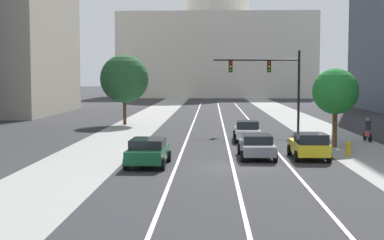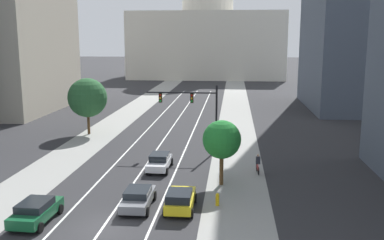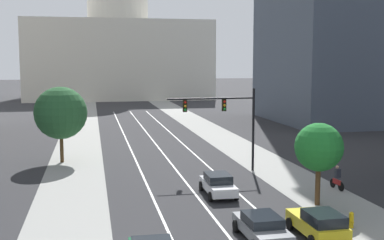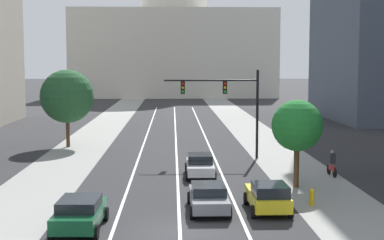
# 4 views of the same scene
# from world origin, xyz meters

# --- Properties ---
(ground_plane) EXTENTS (400.00, 400.00, 0.00)m
(ground_plane) POSITION_xyz_m (0.00, 40.00, 0.00)
(ground_plane) COLOR #2B2B2D
(sidewalk_left) EXTENTS (4.76, 130.00, 0.01)m
(sidewalk_left) POSITION_xyz_m (-8.27, 35.00, 0.01)
(sidewalk_left) COLOR gray
(sidewalk_left) RESTS_ON ground
(sidewalk_right) EXTENTS (4.76, 130.00, 0.01)m
(sidewalk_right) POSITION_xyz_m (8.27, 35.00, 0.01)
(sidewalk_right) COLOR gray
(sidewalk_right) RESTS_ON ground
(lane_stripe_left) EXTENTS (0.16, 90.00, 0.01)m
(lane_stripe_left) POSITION_xyz_m (-2.95, 25.00, 0.01)
(lane_stripe_left) COLOR white
(lane_stripe_left) RESTS_ON ground
(lane_stripe_center) EXTENTS (0.16, 90.00, 0.01)m
(lane_stripe_center) POSITION_xyz_m (0.00, 25.00, 0.01)
(lane_stripe_center) COLOR white
(lane_stripe_center) RESTS_ON ground
(lane_stripe_right) EXTENTS (0.16, 90.00, 0.01)m
(lane_stripe_right) POSITION_xyz_m (2.95, 25.00, 0.01)
(lane_stripe_right) COLOR white
(lane_stripe_right) RESTS_ON ground
(capitol_building) EXTENTS (43.52, 23.90, 40.00)m
(capitol_building) POSITION_xyz_m (0.00, 104.66, 13.82)
(capitol_building) COLOR beige
(capitol_building) RESTS_ON ground
(car_yellow) EXTENTS (2.00, 4.02, 1.52)m
(car_yellow) POSITION_xyz_m (4.42, 3.11, 0.79)
(car_yellow) COLOR yellow
(car_yellow) RESTS_ON ground
(car_white) EXTENTS (1.94, 4.25, 1.46)m
(car_white) POSITION_xyz_m (1.47, 12.15, 0.76)
(car_white) COLOR silver
(car_white) RESTS_ON ground
(car_gray) EXTENTS (2.03, 4.37, 1.36)m
(car_gray) POSITION_xyz_m (1.47, 3.37, 0.72)
(car_gray) COLOR slate
(car_gray) RESTS_ON ground
(car_green) EXTENTS (2.18, 4.31, 1.44)m
(car_green) POSITION_xyz_m (-4.42, 0.35, 0.77)
(car_green) COLOR #14512D
(car_green) RESTS_ON ground
(traffic_signal_mast) EXTENTS (7.24, 0.39, 6.83)m
(traffic_signal_mast) POSITION_xyz_m (3.97, 18.91, 4.72)
(traffic_signal_mast) COLOR black
(traffic_signal_mast) RESTS_ON ground
(fire_hydrant) EXTENTS (0.26, 0.35, 0.91)m
(fire_hydrant) POSITION_xyz_m (6.89, 4.23, 0.46)
(fire_hydrant) COLOR yellow
(fire_hydrant) RESTS_ON ground
(cyclist) EXTENTS (0.38, 1.70, 1.72)m
(cyclist) POSITION_xyz_m (10.07, 11.88, 0.85)
(cyclist) COLOR black
(cyclist) RESTS_ON ground
(street_tree_far_right) EXTENTS (3.03, 3.03, 5.21)m
(street_tree_far_right) POSITION_xyz_m (7.03, 8.66, 3.68)
(street_tree_far_right) COLOR #51381E
(street_tree_far_right) RESTS_ON ground
(street_tree_near_left) EXTENTS (4.68, 4.68, 6.80)m
(street_tree_near_left) POSITION_xyz_m (-9.50, 25.60, 4.45)
(street_tree_near_left) COLOR #51381E
(street_tree_near_left) RESTS_ON ground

